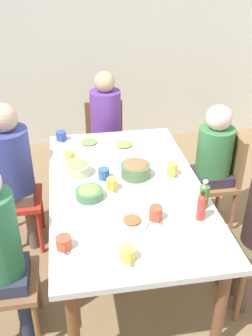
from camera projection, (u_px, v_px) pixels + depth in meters
ground_plane at (126, 267)px, 3.14m from camera, size 5.69×5.69×0.00m
wall_left at (92, 38)px, 4.56m from camera, size 0.12×4.95×2.60m
dining_table at (126, 196)px, 2.79m from camera, size 1.83×1.07×0.78m
chair_2 at (220, 174)px, 3.41m from camera, size 0.40×0.40×0.90m
person_2 at (213, 156)px, 3.30m from camera, size 0.30×0.30×1.16m
chair_3 at (6, 194)px, 3.15m from camera, size 0.40×0.40×0.90m
person_3 at (12, 165)px, 3.03m from camera, size 0.33×0.33×1.28m
chair_4 at (105, 140)px, 3.99m from camera, size 0.40×0.40×0.90m
person_4 at (106, 123)px, 3.80m from camera, size 0.30×0.30×1.25m
plate_0 at (89, 143)px, 3.31m from camera, size 0.26×0.26×0.04m
plate_1 at (132, 221)px, 2.38m from camera, size 0.20×0.20×0.04m
plate_2 at (124, 146)px, 3.27m from camera, size 0.26×0.26×0.04m
bowl_0 at (136, 169)px, 2.84m from camera, size 0.22×0.22×0.12m
bowl_1 at (89, 193)px, 2.61m from camera, size 0.19×0.19×0.08m
bowl_2 at (77, 168)px, 2.87m from camera, size 0.20×0.20×0.10m
cup_0 at (172, 169)px, 2.86m from camera, size 0.12×0.08×0.10m
cup_1 at (64, 243)px, 2.18m from camera, size 0.12×0.09×0.07m
cup_2 at (104, 174)px, 2.82m from camera, size 0.12×0.08×0.08m
cup_3 at (61, 136)px, 3.37m from camera, size 0.13×0.09×0.08m
cup_4 at (156, 213)px, 2.40m from camera, size 0.12×0.08×0.09m
cup_5 at (112, 184)px, 2.70m from camera, size 0.12×0.08×0.08m
cup_6 at (128, 254)px, 2.10m from camera, size 0.12×0.09×0.08m
cup_7 at (70, 157)px, 3.04m from camera, size 0.12×0.08×0.09m
bottle_0 at (201, 207)px, 2.38m from camera, size 0.06×0.06×0.20m
bottle_1 at (204, 195)px, 2.49m from camera, size 0.07×0.07×0.20m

